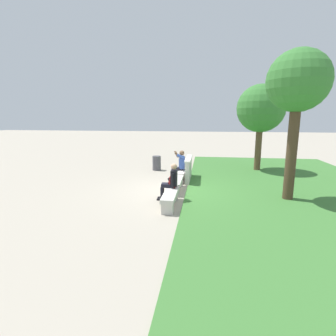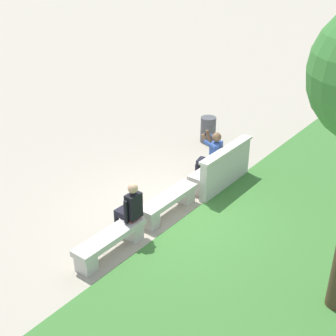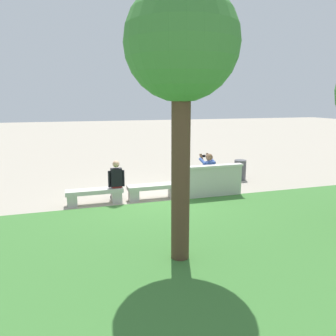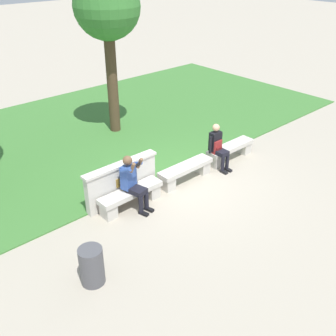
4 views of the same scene
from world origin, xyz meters
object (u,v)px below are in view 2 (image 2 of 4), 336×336
Objects in this scene: person_distant at (130,208)px; backpack at (132,211)px; bench_near at (168,202)px; bench_mid at (110,241)px; trash_bin at (208,130)px; person_photographer at (211,155)px; bench_main at (213,172)px.

backpack is at bearing 103.58° from person_distant.
bench_mid is (1.78, 0.00, 0.00)m from bench_near.
bench_near is at bearing 21.25° from trash_bin.
bench_near is 1.29× the size of person_distant.
trash_bin is at bearing -145.18° from person_photographer.
bench_near is 1.82m from person_photographer.
bench_near is 1.17m from backpack.
bench_main is 1.23× the size of person_photographer.
bench_near is at bearing 2.45° from person_photographer.
person_distant reaches higher than bench_main.
trash_bin is at bearing -158.75° from bench_near.
trash_bin is at bearing -163.54° from backpack.
backpack is at bearing 1.14° from person_photographer.
trash_bin is (-1.97, -1.46, 0.09)m from bench_main.
bench_near is 3.80× the size of backpack.
backpack is (-0.65, -0.02, 0.34)m from bench_mid.
trash_bin reaches higher than bench_main.
bench_mid is 1.23× the size of person_photographer.
person_distant is at bearing 0.17° from person_photographer.
bench_near is 2.17× the size of trash_bin.
bench_main is 1.00× the size of bench_mid.
bench_mid is at bearing 1.59° from backpack.
bench_mid is 3.80× the size of backpack.
bench_mid is 1.29× the size of person_distant.
bench_near is 4.02m from trash_bin.
bench_main is 3.80× the size of backpack.
bench_mid is 2.17× the size of trash_bin.
bench_near is 1.78m from bench_mid.
backpack reaches higher than bench_mid.
person_photographer reaches higher than person_distant.
bench_near and bench_mid have the same top height.
person_photographer is 2.45m from trash_bin.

